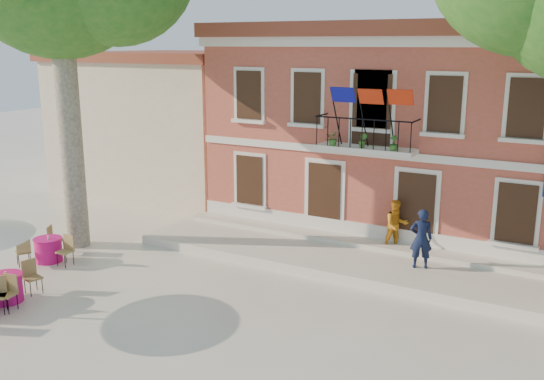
{
  "coord_description": "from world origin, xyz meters",
  "views": [
    {
      "loc": [
        8.63,
        -12.58,
        6.8
      ],
      "look_at": [
        -0.29,
        3.5,
        2.32
      ],
      "focal_mm": 40.0,
      "sensor_mm": 36.0,
      "label": 1
    }
  ],
  "objects_px": {
    "pedestrian_orange": "(396,225)",
    "cafe_table_1": "(6,287)",
    "pedestrian_navy": "(421,239)",
    "cafe_table_3": "(48,248)"
  },
  "relations": [
    {
      "from": "pedestrian_orange",
      "to": "cafe_table_1",
      "type": "height_order",
      "value": "pedestrian_orange"
    },
    {
      "from": "pedestrian_navy",
      "to": "cafe_table_3",
      "type": "height_order",
      "value": "pedestrian_navy"
    },
    {
      "from": "pedestrian_orange",
      "to": "cafe_table_3",
      "type": "xyz_separation_m",
      "value": [
        -9.58,
        -5.64,
        -0.69
      ]
    },
    {
      "from": "cafe_table_1",
      "to": "cafe_table_3",
      "type": "relative_size",
      "value": 1.05
    },
    {
      "from": "cafe_table_1",
      "to": "cafe_table_3",
      "type": "bearing_deg",
      "value": 118.62
    },
    {
      "from": "pedestrian_navy",
      "to": "cafe_table_1",
      "type": "height_order",
      "value": "pedestrian_navy"
    },
    {
      "from": "pedestrian_orange",
      "to": "cafe_table_3",
      "type": "distance_m",
      "value": 11.14
    },
    {
      "from": "pedestrian_navy",
      "to": "cafe_table_1",
      "type": "xyz_separation_m",
      "value": [
        -9.24,
        -7.14,
        -0.78
      ]
    },
    {
      "from": "pedestrian_navy",
      "to": "pedestrian_orange",
      "type": "xyz_separation_m",
      "value": [
        -1.14,
        1.22,
        -0.08
      ]
    },
    {
      "from": "pedestrian_navy",
      "to": "pedestrian_orange",
      "type": "height_order",
      "value": "pedestrian_navy"
    }
  ]
}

